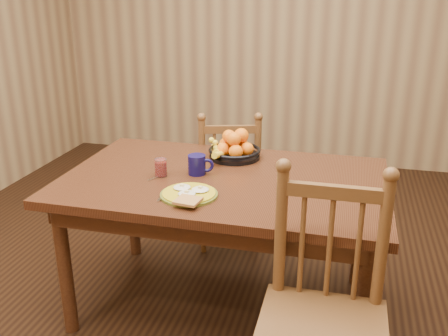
% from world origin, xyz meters
% --- Properties ---
extents(room, '(4.52, 5.02, 2.72)m').
position_xyz_m(room, '(0.00, 0.00, 1.35)').
color(room, black).
rests_on(room, ground).
extents(dining_table, '(1.60, 1.00, 0.75)m').
position_xyz_m(dining_table, '(0.00, 0.00, 0.67)').
color(dining_table, black).
rests_on(dining_table, ground).
extents(chair_far, '(0.51, 0.50, 0.92)m').
position_xyz_m(chair_far, '(-0.14, 0.69, 0.45)').
color(chair_far, '#543519').
rests_on(chair_far, ground).
extents(chair_near, '(0.47, 0.45, 1.03)m').
position_xyz_m(chair_near, '(0.55, -0.67, 0.50)').
color(chair_near, '#543519').
rests_on(chair_near, ground).
extents(breakfast_plate, '(0.26, 0.29, 0.04)m').
position_xyz_m(breakfast_plate, '(-0.10, -0.27, 0.76)').
color(breakfast_plate, '#59601E').
rests_on(breakfast_plate, dining_table).
extents(fork, '(0.04, 0.18, 0.00)m').
position_xyz_m(fork, '(-0.21, -0.27, 0.75)').
color(fork, silver).
rests_on(fork, dining_table).
extents(spoon, '(0.06, 0.15, 0.01)m').
position_xyz_m(spoon, '(-0.33, -0.04, 0.75)').
color(spoon, silver).
rests_on(spoon, dining_table).
extents(coffee_mug, '(0.13, 0.09, 0.10)m').
position_xyz_m(coffee_mug, '(-0.14, 0.01, 0.80)').
color(coffee_mug, '#0D0A38').
rests_on(coffee_mug, dining_table).
extents(juice_glass, '(0.06, 0.06, 0.09)m').
position_xyz_m(juice_glass, '(-0.31, -0.06, 0.79)').
color(juice_glass, silver).
rests_on(juice_glass, dining_table).
extents(fruit_bowl, '(0.32, 0.32, 0.17)m').
position_xyz_m(fruit_bowl, '(-0.02, 0.30, 0.81)').
color(fruit_bowl, black).
rests_on(fruit_bowl, dining_table).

